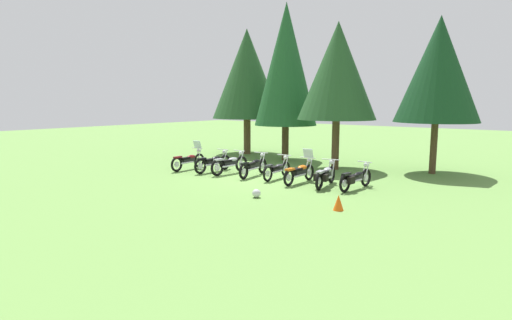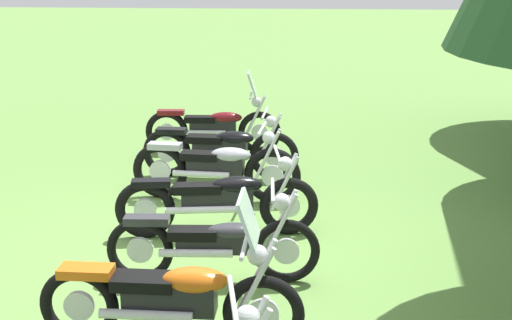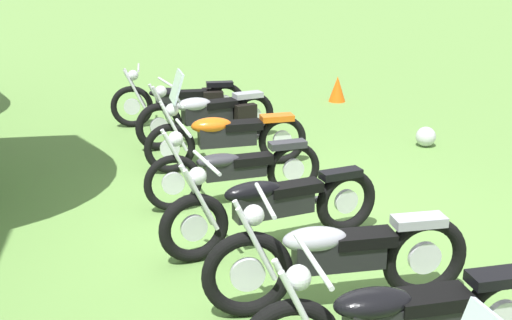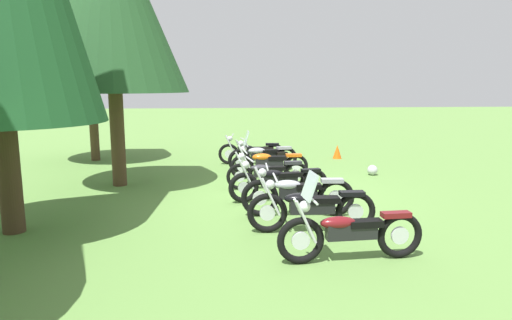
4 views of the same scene
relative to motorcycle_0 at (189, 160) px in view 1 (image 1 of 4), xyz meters
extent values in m
plane|color=#608C42|center=(4.18, 0.40, -0.46)|extent=(80.00, 80.00, 0.00)
torus|color=black|center=(-0.04, 0.74, -0.10)|extent=(0.15, 0.72, 0.71)
cylinder|color=silver|center=(-0.04, 0.74, -0.10)|extent=(0.07, 0.27, 0.27)
torus|color=black|center=(0.04, -0.80, -0.10)|extent=(0.15, 0.72, 0.71)
cylinder|color=silver|center=(0.04, -0.80, -0.10)|extent=(0.07, 0.27, 0.27)
cube|color=black|center=(0.00, -0.03, 0.00)|extent=(0.22, 0.77, 0.24)
ellipsoid|color=maroon|center=(-0.01, 0.18, 0.14)|extent=(0.25, 0.55, 0.18)
cube|color=black|center=(0.01, -0.25, 0.11)|extent=(0.24, 0.52, 0.10)
cube|color=maroon|center=(0.04, -0.72, 0.23)|extent=(0.19, 0.45, 0.08)
cylinder|color=silver|center=(-0.11, 0.67, 0.19)|extent=(0.06, 0.34, 0.65)
cylinder|color=silver|center=(0.03, 0.68, 0.19)|extent=(0.06, 0.34, 0.65)
cylinder|color=silver|center=(-0.04, 0.60, 0.53)|extent=(0.66, 0.07, 0.04)
sphere|color=silver|center=(-0.04, 0.69, 0.41)|extent=(0.18, 0.18, 0.17)
cylinder|color=silver|center=(0.12, -0.20, -0.08)|extent=(0.12, 0.77, 0.08)
cube|color=silver|center=(-0.04, 0.62, 0.71)|extent=(0.45, 0.18, 0.39)
torus|color=black|center=(1.40, 1.06, -0.10)|extent=(0.14, 0.72, 0.72)
cylinder|color=silver|center=(1.40, 1.06, -0.10)|extent=(0.06, 0.28, 0.27)
torus|color=black|center=(1.34, -0.53, -0.10)|extent=(0.14, 0.72, 0.72)
cylinder|color=silver|center=(1.34, -0.53, -0.10)|extent=(0.06, 0.28, 0.27)
cube|color=black|center=(1.37, 0.26, 0.01)|extent=(0.25, 0.80, 0.25)
ellipsoid|color=black|center=(1.38, 0.48, 0.16)|extent=(0.30, 0.57, 0.19)
cube|color=black|center=(1.36, 0.04, 0.13)|extent=(0.28, 0.53, 0.10)
cube|color=black|center=(1.34, -0.45, 0.24)|extent=(0.22, 0.45, 0.08)
cylinder|color=silver|center=(1.31, 1.00, 0.20)|extent=(0.06, 0.34, 0.65)
cylinder|color=silver|center=(1.48, 1.00, 0.20)|extent=(0.06, 0.34, 0.65)
cylinder|color=silver|center=(1.39, 0.92, 0.54)|extent=(0.76, 0.06, 0.04)
sphere|color=silver|center=(1.39, 1.01, 0.42)|extent=(0.18, 0.18, 0.17)
cylinder|color=silver|center=(1.50, 0.08, -0.08)|extent=(0.11, 0.79, 0.08)
torus|color=black|center=(2.40, 1.09, -0.08)|extent=(0.17, 0.76, 0.75)
cylinder|color=silver|center=(2.40, 1.09, -0.08)|extent=(0.07, 0.29, 0.29)
torus|color=black|center=(2.30, -0.43, -0.08)|extent=(0.17, 0.76, 0.75)
cylinder|color=silver|center=(2.30, -0.43, -0.08)|extent=(0.07, 0.29, 0.29)
cube|color=black|center=(2.35, 0.33, 0.03)|extent=(0.26, 0.77, 0.25)
ellipsoid|color=#9EA0A8|center=(2.36, 0.54, 0.18)|extent=(0.30, 0.55, 0.19)
cube|color=black|center=(2.33, 0.12, 0.15)|extent=(0.28, 0.52, 0.10)
cube|color=#9EA0A8|center=(2.30, -0.35, 0.27)|extent=(0.22, 0.45, 0.08)
cylinder|color=silver|center=(2.32, 1.04, 0.22)|extent=(0.07, 0.34, 0.65)
cylinder|color=silver|center=(2.47, 1.03, 0.22)|extent=(0.07, 0.34, 0.65)
cylinder|color=silver|center=(2.39, 0.95, 0.55)|extent=(0.69, 0.08, 0.04)
sphere|color=silver|center=(2.40, 1.04, 0.43)|extent=(0.18, 0.18, 0.17)
cylinder|color=silver|center=(2.47, 0.16, -0.06)|extent=(0.13, 0.76, 0.08)
torus|color=black|center=(3.46, 1.35, -0.11)|extent=(0.22, 0.70, 0.69)
cylinder|color=silver|center=(3.46, 1.35, -0.11)|extent=(0.09, 0.26, 0.26)
torus|color=black|center=(3.71, -0.29, -0.11)|extent=(0.22, 0.70, 0.69)
cylinder|color=silver|center=(3.71, -0.29, -0.11)|extent=(0.09, 0.26, 0.26)
cube|color=black|center=(3.58, 0.53, 0.00)|extent=(0.30, 0.84, 0.26)
ellipsoid|color=black|center=(3.55, 0.75, 0.16)|extent=(0.31, 0.61, 0.20)
cube|color=black|center=(3.62, 0.30, 0.13)|extent=(0.29, 0.57, 0.10)
cube|color=black|center=(3.69, -0.22, 0.20)|extent=(0.23, 0.46, 0.08)
cylinder|color=silver|center=(3.40, 1.28, 0.18)|extent=(0.09, 0.34, 0.65)
cylinder|color=silver|center=(3.54, 1.30, 0.18)|extent=(0.09, 0.34, 0.65)
cylinder|color=silver|center=(3.48, 1.21, 0.52)|extent=(0.70, 0.14, 0.04)
sphere|color=silver|center=(3.47, 1.30, 0.40)|extent=(0.19, 0.19, 0.17)
cylinder|color=silver|center=(3.72, 0.36, -0.09)|extent=(0.20, 0.82, 0.08)
torus|color=black|center=(4.73, 1.37, -0.13)|extent=(0.13, 0.67, 0.67)
cylinder|color=silver|center=(4.73, 1.37, -0.13)|extent=(0.07, 0.26, 0.26)
torus|color=black|center=(4.82, -0.08, -0.13)|extent=(0.13, 0.67, 0.67)
cylinder|color=silver|center=(4.82, -0.08, -0.13)|extent=(0.07, 0.26, 0.26)
cube|color=black|center=(4.77, 0.64, -0.04)|extent=(0.23, 0.73, 0.20)
ellipsoid|color=#2D2D33|center=(4.76, 0.84, 0.09)|extent=(0.26, 0.52, 0.16)
cube|color=black|center=(4.79, 0.45, 0.06)|extent=(0.24, 0.49, 0.10)
cube|color=#2D2D33|center=(4.81, 0.00, 0.19)|extent=(0.19, 0.45, 0.08)
cylinder|color=silver|center=(4.66, 1.30, 0.17)|extent=(0.07, 0.34, 0.65)
cylinder|color=silver|center=(4.80, 1.31, 0.17)|extent=(0.07, 0.34, 0.65)
cylinder|color=silver|center=(4.74, 1.23, 0.51)|extent=(0.69, 0.08, 0.04)
sphere|color=silver|center=(4.73, 1.32, 0.39)|extent=(0.18, 0.18, 0.17)
cylinder|color=silver|center=(4.90, 0.49, -0.11)|extent=(0.13, 0.72, 0.08)
torus|color=black|center=(6.00, 1.23, -0.12)|extent=(0.10, 0.67, 0.67)
cylinder|color=silver|center=(6.00, 1.23, -0.12)|extent=(0.05, 0.26, 0.26)
torus|color=black|center=(6.00, -0.30, -0.12)|extent=(0.10, 0.67, 0.67)
cylinder|color=silver|center=(6.00, -0.30, -0.12)|extent=(0.05, 0.26, 0.26)
cube|color=black|center=(6.00, 0.46, -0.01)|extent=(0.23, 0.76, 0.26)
ellipsoid|color=#D16014|center=(6.00, 0.68, 0.15)|extent=(0.29, 0.54, 0.20)
cube|color=black|center=(6.00, 0.25, 0.12)|extent=(0.27, 0.51, 0.10)
cube|color=#D16014|center=(6.00, -0.22, 0.19)|extent=(0.21, 0.44, 0.08)
cylinder|color=silver|center=(5.92, 1.17, 0.18)|extent=(0.05, 0.34, 0.65)
cylinder|color=silver|center=(6.09, 1.17, 0.18)|extent=(0.05, 0.34, 0.65)
cylinder|color=silver|center=(6.00, 1.09, 0.51)|extent=(0.72, 0.04, 0.04)
sphere|color=silver|center=(6.00, 1.18, 0.39)|extent=(0.17, 0.17, 0.17)
cylinder|color=silver|center=(6.14, 0.29, -0.10)|extent=(0.08, 0.76, 0.08)
cube|color=silver|center=(6.00, 1.11, 0.69)|extent=(0.44, 0.15, 0.39)
torus|color=black|center=(7.03, 1.25, -0.11)|extent=(0.24, 0.71, 0.71)
cylinder|color=silver|center=(7.03, 1.25, -0.11)|extent=(0.10, 0.27, 0.27)
torus|color=black|center=(7.30, -0.22, -0.11)|extent=(0.24, 0.71, 0.71)
cylinder|color=silver|center=(7.30, -0.22, -0.11)|extent=(0.10, 0.27, 0.27)
cube|color=black|center=(7.16, 0.51, 0.01)|extent=(0.36, 0.77, 0.26)
ellipsoid|color=#9EA0A8|center=(7.13, 0.71, 0.17)|extent=(0.38, 0.57, 0.20)
cube|color=black|center=(7.20, 0.31, 0.14)|extent=(0.35, 0.53, 0.10)
cube|color=#9EA0A8|center=(7.29, -0.15, 0.22)|extent=(0.29, 0.47, 0.08)
cylinder|color=silver|center=(6.95, 1.17, 0.19)|extent=(0.10, 0.34, 0.65)
cylinder|color=silver|center=(7.12, 1.20, 0.19)|extent=(0.10, 0.34, 0.65)
cylinder|color=silver|center=(7.05, 1.11, 0.53)|extent=(0.72, 0.17, 0.04)
sphere|color=silver|center=(7.04, 1.20, 0.41)|extent=(0.20, 0.20, 0.17)
cylinder|color=silver|center=(7.33, 0.38, -0.09)|extent=(0.21, 0.74, 0.08)
cube|color=black|center=(7.09, -0.06, -0.01)|extent=(0.20, 0.34, 0.26)
cube|color=black|center=(7.44, 0.01, -0.01)|extent=(0.20, 0.34, 0.26)
torus|color=black|center=(8.37, 1.53, -0.12)|extent=(0.17, 0.69, 0.69)
cylinder|color=silver|center=(8.37, 1.53, -0.12)|extent=(0.08, 0.27, 0.26)
torus|color=black|center=(8.22, 0.02, -0.12)|extent=(0.17, 0.69, 0.69)
cylinder|color=silver|center=(8.22, 0.02, -0.12)|extent=(0.08, 0.27, 0.26)
cube|color=black|center=(8.30, 0.77, -0.03)|extent=(0.25, 0.77, 0.20)
ellipsoid|color=black|center=(8.32, 0.98, 0.10)|extent=(0.27, 0.55, 0.16)
cube|color=black|center=(8.28, 0.56, 0.07)|extent=(0.25, 0.52, 0.10)
cube|color=black|center=(8.23, 0.09, 0.21)|extent=(0.20, 0.45, 0.08)
cylinder|color=silver|center=(8.30, 1.47, 0.18)|extent=(0.08, 0.34, 0.65)
cylinder|color=silver|center=(8.43, 1.46, 0.18)|extent=(0.08, 0.34, 0.65)
cylinder|color=silver|center=(8.36, 1.39, 0.52)|extent=(0.60, 0.10, 0.04)
sphere|color=silver|center=(8.37, 1.48, 0.40)|extent=(0.19, 0.19, 0.17)
cylinder|color=silver|center=(8.39, 0.59, -0.10)|extent=(0.15, 0.76, 0.08)
cube|color=black|center=(8.10, 0.23, -0.02)|extent=(0.17, 0.33, 0.26)
cube|color=black|center=(8.38, 0.20, -0.02)|extent=(0.17, 0.33, 0.26)
cylinder|color=brown|center=(-1.65, 6.46, 0.66)|extent=(0.43, 0.43, 2.24)
cone|color=#234C26|center=(-1.65, 6.46, 4.49)|extent=(4.29, 4.29, 5.43)
cylinder|color=#42301E|center=(1.84, 5.58, 0.52)|extent=(0.38, 0.38, 1.97)
cone|color=#1E5128|center=(1.84, 5.58, 4.81)|extent=(3.43, 3.43, 6.61)
cylinder|color=#4C3823|center=(5.51, 4.47, 0.75)|extent=(0.36, 0.36, 2.42)
cone|color=#234C26|center=(5.51, 4.47, 4.24)|extent=(3.73, 3.73, 4.57)
cylinder|color=#4C3823|center=(9.59, 6.13, 0.72)|extent=(0.30, 0.30, 2.35)
cone|color=#143D1E|center=(9.59, 6.13, 4.22)|extent=(3.68, 3.68, 4.66)
cone|color=#EA590F|center=(9.18, -2.37, -0.22)|extent=(0.32, 0.32, 0.48)
sphere|color=silver|center=(6.19, -2.59, -0.31)|extent=(0.30, 0.30, 0.30)
camera|label=1|loc=(14.70, -13.44, 2.82)|focal=28.83mm
camera|label=2|loc=(11.03, 1.58, 2.64)|focal=48.49mm
camera|label=3|loc=(-2.13, 2.23, 2.48)|focal=45.86mm
camera|label=4|loc=(-6.18, 1.96, 2.15)|focal=31.23mm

